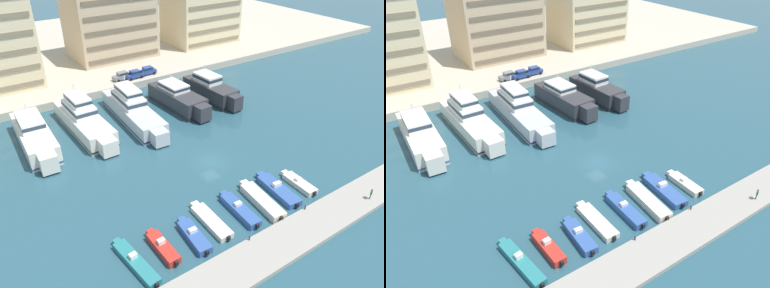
% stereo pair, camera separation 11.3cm
% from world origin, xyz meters
% --- Properties ---
extents(ground_plane, '(400.00, 400.00, 0.00)m').
position_xyz_m(ground_plane, '(0.00, 0.00, 0.00)').
color(ground_plane, '#285160').
extents(quay_promenade, '(180.00, 70.00, 1.62)m').
position_xyz_m(quay_promenade, '(0.00, 67.31, 0.81)').
color(quay_promenade, '#BCB29E').
rests_on(quay_promenade, ground).
extents(pier_dock, '(120.00, 5.15, 0.57)m').
position_xyz_m(pier_dock, '(0.00, -18.22, 0.29)').
color(pier_dock, '#9E998E').
rests_on(pier_dock, ground).
extents(yacht_ivory_far_left, '(5.25, 18.97, 6.65)m').
position_xyz_m(yacht_ivory_far_left, '(-20.82, 20.01, 1.96)').
color(yacht_ivory_far_left, silver).
rests_on(yacht_ivory_far_left, ground).
extents(yacht_ivory_left, '(5.29, 20.89, 8.01)m').
position_xyz_m(yacht_ivory_left, '(-12.32, 20.65, 2.21)').
color(yacht_ivory_left, silver).
rests_on(yacht_ivory_left, ground).
extents(yacht_silver_mid_left, '(5.70, 22.62, 7.79)m').
position_xyz_m(yacht_silver_mid_left, '(-3.41, 19.55, 2.13)').
color(yacht_silver_mid_left, silver).
rests_on(yacht_silver_mid_left, ground).
extents(yacht_charcoal_center_left, '(5.69, 16.98, 6.48)m').
position_xyz_m(yacht_charcoal_center_left, '(6.37, 19.40, 1.94)').
color(yacht_charcoal_center_left, '#333338').
rests_on(yacht_charcoal_center_left, ground).
extents(yacht_charcoal_center, '(5.16, 15.99, 6.92)m').
position_xyz_m(yacht_charcoal_center, '(14.08, 18.95, 2.07)').
color(yacht_charcoal_center, '#333338').
rests_on(yacht_charcoal_center, ground).
extents(motorboat_teal_far_left, '(2.29, 8.33, 1.33)m').
position_xyz_m(motorboat_teal_far_left, '(-18.65, -11.32, 0.42)').
color(motorboat_teal_far_left, teal).
rests_on(motorboat_teal_far_left, ground).
extents(motorboat_red_left, '(1.59, 6.15, 1.51)m').
position_xyz_m(motorboat_red_left, '(-15.20, -11.20, 0.51)').
color(motorboat_red_left, red).
rests_on(motorboat_red_left, ground).
extents(motorboat_blue_mid_left, '(2.22, 6.56, 1.40)m').
position_xyz_m(motorboat_blue_mid_left, '(-11.29, -11.70, 0.49)').
color(motorboat_blue_mid_left, '#33569E').
rests_on(motorboat_blue_mid_left, ground).
extents(motorboat_cream_center_left, '(2.09, 7.71, 0.83)m').
position_xyz_m(motorboat_cream_center_left, '(-8.07, -10.71, 0.38)').
color(motorboat_cream_center_left, beige).
rests_on(motorboat_cream_center_left, ground).
extents(motorboat_blue_center, '(2.12, 7.66, 1.38)m').
position_xyz_m(motorboat_blue_center, '(-3.88, -11.16, 0.49)').
color(motorboat_blue_center, '#33569E').
rests_on(motorboat_blue_center, ground).
extents(motorboat_cream_center_right, '(2.83, 8.59, 1.04)m').
position_xyz_m(motorboat_cream_center_right, '(-0.36, -11.48, 0.52)').
color(motorboat_cream_center_right, beige).
rests_on(motorboat_cream_center_right, ground).
extents(motorboat_blue_mid_right, '(2.88, 8.28, 1.43)m').
position_xyz_m(motorboat_blue_mid_right, '(3.16, -10.97, 0.45)').
color(motorboat_blue_mid_right, '#33569E').
rests_on(motorboat_blue_mid_right, ground).
extents(motorboat_cream_right, '(1.97, 6.25, 1.17)m').
position_xyz_m(motorboat_cream_right, '(6.68, -11.58, 0.41)').
color(motorboat_cream_right, beige).
rests_on(motorboat_cream_right, ground).
extents(car_grey_far_left, '(4.22, 2.18, 1.80)m').
position_xyz_m(car_grey_far_left, '(1.93, 35.27, 2.60)').
color(car_grey_far_left, slate).
rests_on(car_grey_far_left, quay_promenade).
extents(car_blue_left, '(4.17, 2.06, 1.80)m').
position_xyz_m(car_blue_left, '(4.62, 34.54, 2.60)').
color(car_blue_left, '#28428E').
rests_on(car_blue_left, quay_promenade).
extents(car_blue_mid_left, '(4.12, 1.95, 1.80)m').
position_xyz_m(car_blue_mid_left, '(8.06, 35.01, 2.60)').
color(car_blue_mid_left, '#28428E').
rests_on(car_blue_mid_left, quay_promenade).
extents(apartment_block_left, '(20.27, 15.19, 18.83)m').
position_xyz_m(apartment_block_left, '(7.43, 52.51, 10.09)').
color(apartment_block_left, '#C6AD89').
rests_on(apartment_block_left, quay_promenade).
extents(apartment_block_mid_left, '(18.77, 14.36, 21.35)m').
position_xyz_m(apartment_block_mid_left, '(33.63, 50.43, 11.35)').
color(apartment_block_mid_left, beige).
rests_on(apartment_block_mid_left, quay_promenade).
extents(pedestrian_near_edge, '(0.56, 0.40, 1.62)m').
position_xyz_m(pedestrian_near_edge, '(11.63, -19.30, 1.53)').
color(pedestrian_near_edge, '#4C515B').
rests_on(pedestrian_near_edge, pier_dock).
extents(bollard_west, '(0.20, 0.20, 0.61)m').
position_xyz_m(bollard_west, '(-6.42, -15.90, 0.90)').
color(bollard_west, '#2D2D33').
rests_on(bollard_west, pier_dock).
extents(bollard_west_mid, '(0.20, 0.20, 0.61)m').
position_xyz_m(bollard_west_mid, '(2.97, -15.90, 0.90)').
color(bollard_west_mid, '#2D2D33').
rests_on(bollard_west_mid, pier_dock).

